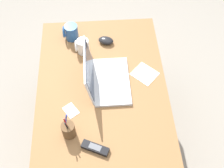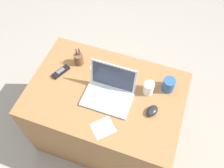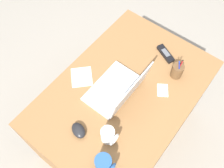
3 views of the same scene
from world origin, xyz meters
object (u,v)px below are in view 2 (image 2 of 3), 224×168
(coffee_mug_tall, at_px, (149,88))
(cordless_phone, at_px, (61,72))
(computer_mouse, at_px, (152,111))
(coffee_mug_white, at_px, (169,84))
(pen_holder, at_px, (79,59))
(laptop, at_px, (109,92))

(coffee_mug_tall, bearing_deg, cordless_phone, -175.16)
(computer_mouse, xyz_separation_m, coffee_mug_tall, (-0.07, 0.15, 0.03))
(computer_mouse, xyz_separation_m, coffee_mug_white, (0.06, 0.23, 0.03))
(coffee_mug_white, relative_size, pen_holder, 0.63)
(laptop, distance_m, coffee_mug_white, 0.44)
(coffee_mug_tall, relative_size, cordless_phone, 0.67)
(laptop, relative_size, cordless_phone, 2.29)
(coffee_mug_white, xyz_separation_m, cordless_phone, (-0.81, -0.13, -0.04))
(laptop, relative_size, coffee_mug_tall, 3.40)
(computer_mouse, xyz_separation_m, pen_holder, (-0.65, 0.23, 0.03))
(coffee_mug_white, height_order, cordless_phone, coffee_mug_white)
(coffee_mug_tall, bearing_deg, computer_mouse, -65.62)
(coffee_mug_tall, distance_m, cordless_phone, 0.68)
(computer_mouse, xyz_separation_m, cordless_phone, (-0.75, 0.10, -0.01))
(coffee_mug_tall, bearing_deg, pen_holder, 172.39)
(cordless_phone, distance_m, pen_holder, 0.17)
(laptop, height_order, cordless_phone, laptop)
(coffee_mug_tall, bearing_deg, coffee_mug_white, 29.86)
(computer_mouse, distance_m, cordless_phone, 0.75)
(computer_mouse, bearing_deg, laptop, -165.73)
(cordless_phone, bearing_deg, computer_mouse, -7.42)
(cordless_phone, height_order, pen_holder, pen_holder)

